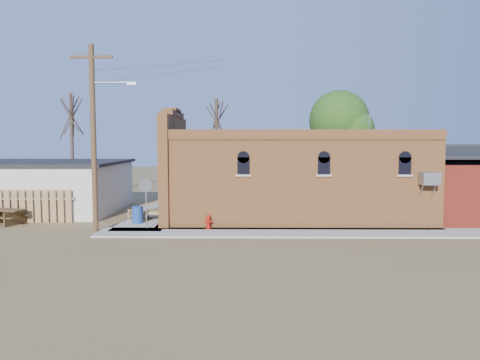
{
  "coord_description": "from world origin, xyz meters",
  "views": [
    {
      "loc": [
        -0.9,
        -21.23,
        4.42
      ],
      "look_at": [
        -1.18,
        3.06,
        2.4
      ],
      "focal_mm": 35.0,
      "sensor_mm": 36.0,
      "label": 1
    }
  ],
  "objects_px": {
    "brick_bar": "(290,178)",
    "utility_pole": "(95,134)",
    "picnic_table": "(6,214)",
    "fire_hydrant": "(208,222)",
    "stop_sign": "(146,190)",
    "trash_barrel": "(138,215)"
  },
  "relations": [
    {
      "from": "fire_hydrant",
      "to": "picnic_table",
      "type": "distance_m",
      "value": 10.98
    },
    {
      "from": "utility_pole",
      "to": "trash_barrel",
      "type": "relative_size",
      "value": 10.04
    },
    {
      "from": "stop_sign",
      "to": "picnic_table",
      "type": "relative_size",
      "value": 1.08
    },
    {
      "from": "fire_hydrant",
      "to": "stop_sign",
      "type": "xyz_separation_m",
      "value": [
        -3.1,
        0.0,
        1.57
      ]
    },
    {
      "from": "picnic_table",
      "to": "fire_hydrant",
      "type": "bearing_deg",
      "value": 9.06
    },
    {
      "from": "trash_barrel",
      "to": "utility_pole",
      "type": "bearing_deg",
      "value": -126.21
    },
    {
      "from": "brick_bar",
      "to": "picnic_table",
      "type": "distance_m",
      "value": 15.56
    },
    {
      "from": "fire_hydrant",
      "to": "picnic_table",
      "type": "height_order",
      "value": "picnic_table"
    },
    {
      "from": "brick_bar",
      "to": "utility_pole",
      "type": "bearing_deg",
      "value": -156.31
    },
    {
      "from": "trash_barrel",
      "to": "picnic_table",
      "type": "height_order",
      "value": "trash_barrel"
    },
    {
      "from": "stop_sign",
      "to": "brick_bar",
      "type": "bearing_deg",
      "value": 29.31
    },
    {
      "from": "utility_pole",
      "to": "stop_sign",
      "type": "xyz_separation_m",
      "value": [
        2.3,
        0.6,
        -2.78
      ]
    },
    {
      "from": "brick_bar",
      "to": "picnic_table",
      "type": "xyz_separation_m",
      "value": [
        -15.28,
        -2.29,
        -1.8
      ]
    },
    {
      "from": "picnic_table",
      "to": "trash_barrel",
      "type": "bearing_deg",
      "value": 17.03
    },
    {
      "from": "brick_bar",
      "to": "utility_pole",
      "type": "distance_m",
      "value": 10.96
    },
    {
      "from": "stop_sign",
      "to": "trash_barrel",
      "type": "distance_m",
      "value": 2.22
    },
    {
      "from": "brick_bar",
      "to": "fire_hydrant",
      "type": "bearing_deg",
      "value": -139.88
    },
    {
      "from": "utility_pole",
      "to": "picnic_table",
      "type": "xyz_separation_m",
      "value": [
        -5.49,
        2.0,
        -4.23
      ]
    },
    {
      "from": "utility_pole",
      "to": "fire_hydrant",
      "type": "height_order",
      "value": "utility_pole"
    },
    {
      "from": "utility_pole",
      "to": "stop_sign",
      "type": "distance_m",
      "value": 3.66
    },
    {
      "from": "utility_pole",
      "to": "fire_hydrant",
      "type": "relative_size",
      "value": 13.11
    },
    {
      "from": "utility_pole",
      "to": "trash_barrel",
      "type": "height_order",
      "value": "utility_pole"
    }
  ]
}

